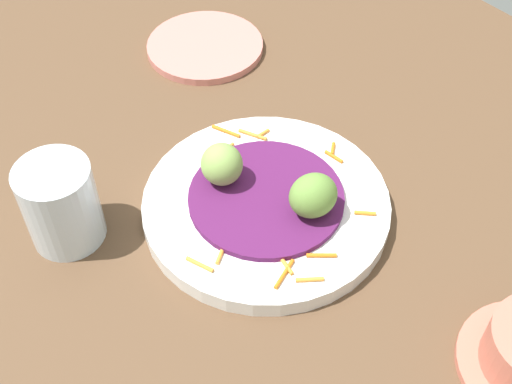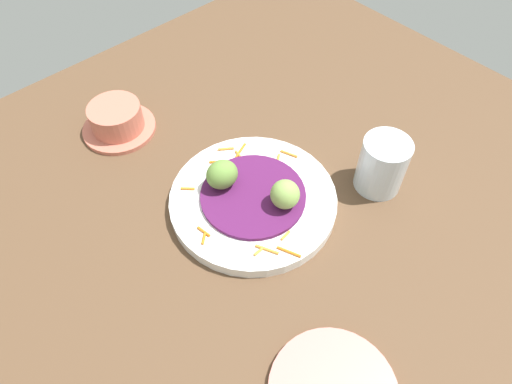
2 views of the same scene
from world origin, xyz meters
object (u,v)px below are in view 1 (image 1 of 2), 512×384
object	(u,v)px
guac_scoop_left	(313,196)
guac_scoop_center	(222,164)
side_plate_small	(205,46)
water_glass	(61,204)
main_plate	(266,205)

from	to	relation	value
guac_scoop_left	guac_scoop_center	distance (cm)	10.18
side_plate_small	water_glass	bearing A→B (deg)	29.71
main_plate	water_glass	world-z (taller)	water_glass
guac_scoop_center	side_plate_small	world-z (taller)	guac_scoop_center
main_plate	water_glass	bearing A→B (deg)	-30.66
guac_scoop_left	guac_scoop_center	xyz separation A→B (cm)	(4.40, -9.18, -0.03)
main_plate	guac_scoop_center	size ratio (longest dim) A/B	5.58
main_plate	guac_scoop_center	world-z (taller)	guac_scoop_center
guac_scoop_left	water_glass	xyz separation A→B (cm)	(19.89, -15.07, -0.36)
main_plate	guac_scoop_left	distance (cm)	6.49
main_plate	guac_scoop_left	xyz separation A→B (cm)	(-2.20, 4.59, 4.02)
guac_scoop_center	side_plate_small	xyz separation A→B (cm)	(-14.21, -22.83, -4.47)
guac_scoop_center	side_plate_small	bearing A→B (deg)	-121.89
side_plate_small	water_glass	xyz separation A→B (cm)	(29.69, 16.94, 4.13)
main_plate	side_plate_small	size ratio (longest dim) A/B	1.66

